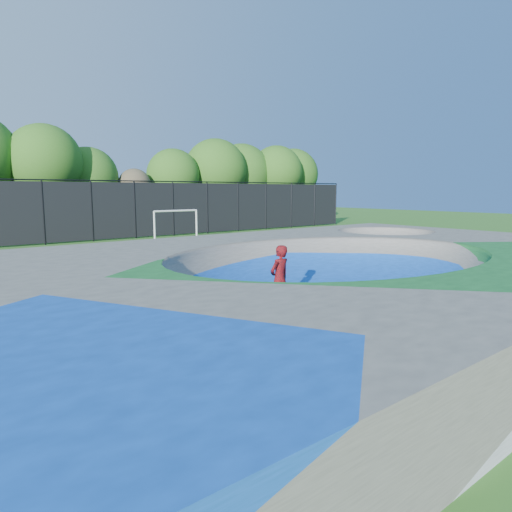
% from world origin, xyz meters
% --- Properties ---
extents(ground, '(120.00, 120.00, 0.00)m').
position_xyz_m(ground, '(0.00, 0.00, 0.00)').
color(ground, '#2D661C').
rests_on(ground, ground).
extents(skate_deck, '(22.00, 14.00, 1.50)m').
position_xyz_m(skate_deck, '(0.00, 0.00, 0.75)').
color(skate_deck, gray).
rests_on(skate_deck, ground).
extents(skater, '(0.74, 0.54, 1.88)m').
position_xyz_m(skater, '(-2.25, 0.02, 0.94)').
color(skater, '#AE0D10').
rests_on(skater, ground).
extents(skateboard, '(0.80, 0.31, 0.05)m').
position_xyz_m(skateboard, '(-2.25, 0.02, 0.03)').
color(skateboard, black).
rests_on(skateboard, ground).
extents(soccer_goal, '(3.20, 0.12, 2.11)m').
position_xyz_m(soccer_goal, '(4.02, 17.05, 1.46)').
color(soccer_goal, silver).
rests_on(soccer_goal, ground).
extents(fence, '(48.09, 0.09, 4.04)m').
position_xyz_m(fence, '(0.00, 21.00, 2.10)').
color(fence, black).
rests_on(fence, ground).
extents(treeline, '(52.42, 6.98, 8.56)m').
position_xyz_m(treeline, '(2.18, 26.34, 4.97)').
color(treeline, '#3F2B1F').
rests_on(treeline, ground).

